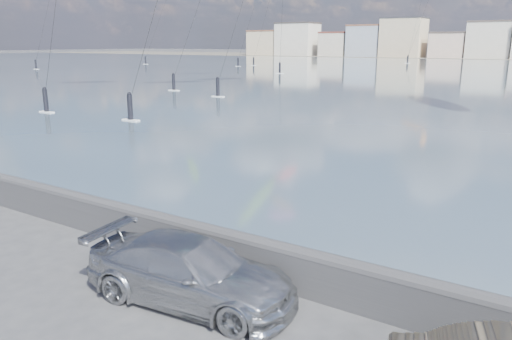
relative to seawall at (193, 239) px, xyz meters
The scene contains 3 objects.
ground 2.76m from the seawall, 90.00° to the right, with size 700.00×700.00×0.00m, color #333335.
seawall is the anchor object (origin of this frame).
car_silver 1.96m from the seawall, 51.37° to the right, with size 1.87×4.61×1.34m, color #A4A6AA.
Camera 1 is at (7.53, -6.03, 5.26)m, focal length 35.00 mm.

